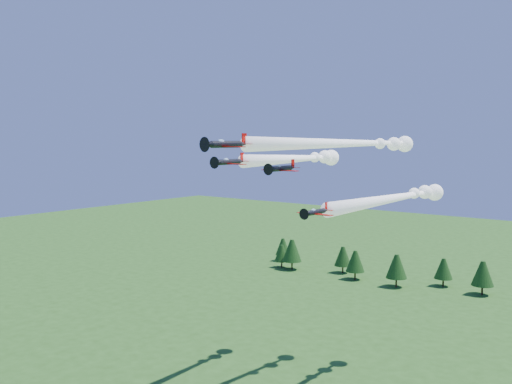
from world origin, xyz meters
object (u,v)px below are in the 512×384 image
Objects in this scene: plane_slot at (281,169)px; plane_left at (301,158)px; plane_right at (397,197)px; plane_lead at (349,143)px.

plane_left is at bearing 113.86° from plane_slot.
plane_left reaches higher than plane_right.
plane_left is (-12.56, 1.63, -3.35)m from plane_lead.
plane_left is at bearing 178.94° from plane_lead.
plane_left reaches higher than plane_slot.
plane_right is at bearing 7.61° from plane_left.
plane_right is (21.11, 2.98, -7.48)m from plane_left.
plane_lead is 18.89m from plane_slot.
plane_lead is 1.42× the size of plane_left.
plane_right is 26.59m from plane_slot.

